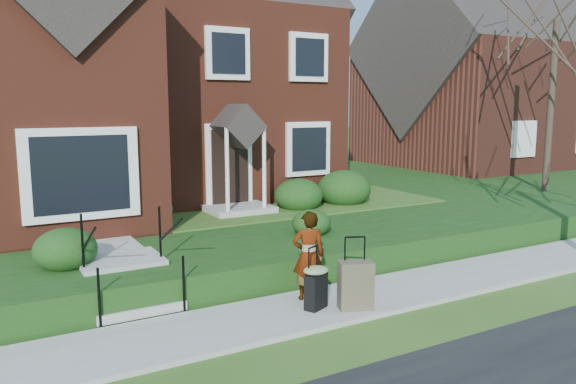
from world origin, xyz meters
TOP-DOWN VIEW (x-y plane):
  - ground at (0.00, 0.00)m, footprint 120.00×120.00m
  - sidewalk at (0.00, 0.00)m, footprint 60.00×1.60m
  - terrace at (4.00, 10.90)m, footprint 44.00×20.00m
  - walkway at (-2.50, 5.00)m, footprint 1.20×6.00m
  - main_house at (-0.21, 9.61)m, footprint 10.40×10.20m
  - neighbour_house at (16.00, 11.00)m, footprint 9.40×8.00m
  - front_steps at (-2.50, 1.84)m, footprint 1.40×2.02m
  - foundation_shrubs at (0.64, 4.69)m, footprint 10.15×3.95m
  - woman at (0.16, 0.34)m, footprint 0.65×0.54m
  - suitcase_black at (0.03, -0.11)m, footprint 0.53×0.49m
  - suitcase_olive at (0.59, -0.42)m, footprint 0.62×0.48m
  - tree_gap at (11.22, 3.91)m, footprint 5.80×5.80m

SIDE VIEW (x-z plane):
  - ground at x=0.00m, z-range 0.00..0.00m
  - sidewalk at x=0.00m, z-range 0.00..0.08m
  - terrace at x=4.00m, z-range 0.00..0.60m
  - suitcase_olive at x=0.59m, z-range -0.11..1.06m
  - front_steps at x=-2.50m, z-range -0.28..1.22m
  - suitcase_black at x=0.03m, z-range -0.04..0.99m
  - walkway at x=-2.50m, z-range 0.60..0.66m
  - woman at x=0.16m, z-range 0.08..1.60m
  - foundation_shrubs at x=0.64m, z-range 0.52..1.57m
  - neighbour_house at x=16.00m, z-range 0.65..9.85m
  - main_house at x=-0.21m, z-range 0.56..9.96m
  - tree_gap at x=11.22m, z-range 2.25..10.53m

